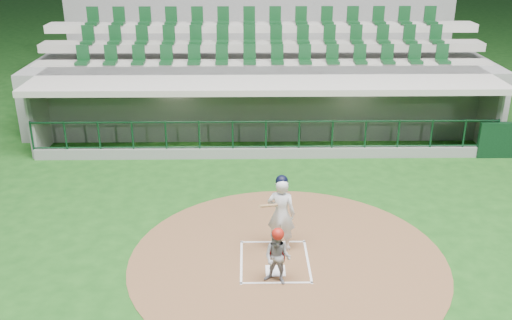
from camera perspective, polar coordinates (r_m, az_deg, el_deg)
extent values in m
plane|color=#154513|center=(13.31, 1.81, -9.44)|extent=(120.00, 120.00, 0.00)
cylinder|color=brown|center=(13.16, 3.18, -9.86)|extent=(7.20, 7.20, 0.01)
cube|color=white|center=(12.71, 1.96, -11.01)|extent=(0.43, 0.43, 0.02)
cube|color=white|center=(13.04, -1.47, -10.10)|extent=(0.05, 1.80, 0.01)
cube|color=white|center=(13.11, 5.20, -10.01)|extent=(0.05, 1.80, 0.01)
cube|color=white|center=(13.77, 1.71, -8.18)|extent=(1.55, 0.05, 0.01)
cube|color=white|center=(12.34, 2.06, -12.18)|extent=(1.55, 0.05, 0.01)
cube|color=slate|center=(20.28, 0.83, 0.40)|extent=(15.00, 3.00, 0.10)
cube|color=gray|center=(21.33, 0.73, 5.49)|extent=(15.00, 0.20, 2.70)
cube|color=beige|center=(21.14, 0.74, 6.05)|extent=(13.50, 0.04, 0.90)
cube|color=gray|center=(20.96, -20.15, 3.81)|extent=(0.20, 3.00, 2.70)
cube|color=slate|center=(21.38, 21.43, 3.98)|extent=(0.20, 3.00, 2.70)
cube|color=#ACA79C|center=(19.16, 0.90, 8.06)|extent=(15.40, 3.50, 0.20)
cube|color=gray|center=(18.58, 0.99, 0.63)|extent=(15.00, 0.15, 0.40)
cube|color=black|center=(18.06, 1.02, 5.28)|extent=(15.00, 0.01, 0.95)
cube|color=brown|center=(21.16, 0.75, 2.15)|extent=(12.75, 0.40, 0.45)
cube|color=white|center=(19.57, -8.02, 7.76)|extent=(1.30, 0.35, 0.04)
cube|color=white|center=(19.75, 9.69, 7.79)|extent=(1.30, 0.35, 0.04)
cube|color=black|center=(20.19, 23.72, 1.84)|extent=(1.80, 0.18, 1.20)
imported|color=#B11813|center=(21.13, -13.91, 3.07)|extent=(1.17, 0.94, 1.58)
imported|color=#B1131E|center=(20.64, -2.70, 3.38)|extent=(1.02, 0.52, 1.66)
imported|color=#A61211|center=(20.68, 6.64, 3.39)|extent=(0.98, 0.80, 1.73)
imported|color=#B11315|center=(21.08, 11.32, 3.72)|extent=(1.80, 0.67, 1.90)
cube|color=gray|center=(22.83, 0.61, 7.41)|extent=(17.00, 6.50, 2.50)
cube|color=#A09C91|center=(21.10, 0.73, 9.38)|extent=(16.60, 0.95, 0.30)
cube|color=gray|center=(21.92, 0.67, 11.34)|extent=(16.60, 0.95, 0.30)
cube|color=#ADA89D|center=(22.76, 0.61, 13.15)|extent=(16.60, 0.95, 0.30)
cube|color=slate|center=(25.81, 0.43, 12.26)|extent=(17.00, 0.25, 5.05)
imported|color=white|center=(13.12, 2.53, -5.42)|extent=(0.73, 0.57, 1.78)
sphere|color=black|center=(12.76, 2.60, -2.11)|extent=(0.28, 0.28, 0.28)
cylinder|color=#A87C4D|center=(12.73, 1.50, -4.57)|extent=(0.58, 0.79, 0.39)
imported|color=gray|center=(12.04, 2.16, -9.72)|extent=(0.72, 0.65, 1.22)
sphere|color=#AD1B12|center=(11.75, 2.20, -7.41)|extent=(0.26, 0.26, 0.26)
cube|color=#A41114|center=(12.16, 2.13, -9.35)|extent=(0.32, 0.10, 0.35)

